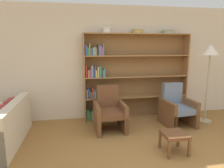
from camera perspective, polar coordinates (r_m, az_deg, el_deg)
wall_back at (r=5.04m, az=3.36°, el=6.03°), size 12.00×0.06×2.75m
bookshelf at (r=4.94m, az=4.46°, el=1.62°), size 2.59×0.30×2.09m
bowl_terracotta at (r=4.76m, az=-1.55°, el=15.15°), size 0.22×0.22×0.12m
bowl_cream at (r=4.93m, az=7.29°, el=14.77°), size 0.27×0.27×0.09m
bowl_slate at (r=5.20m, az=15.68°, el=14.19°), size 0.29×0.29×0.08m
armchair_leather at (r=4.35m, az=-0.74°, el=-7.89°), size 0.66×0.70×0.94m
armchair_cushioned at (r=4.84m, az=17.98°, el=-6.49°), size 0.71×0.74×0.94m
floor_lamp at (r=5.13m, az=26.25°, el=7.43°), size 0.39×0.39×1.83m
footstool at (r=3.65m, az=17.41°, el=-14.03°), size 0.39×0.39×0.35m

